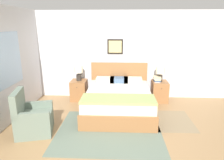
% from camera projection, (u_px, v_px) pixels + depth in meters
% --- Properties ---
extents(ground_plane, '(16.00, 16.00, 0.00)m').
position_uv_depth(ground_plane, '(108.00, 144.00, 3.77)').
color(ground_plane, '#99754C').
extents(wall_back, '(6.95, 0.09, 2.60)m').
position_uv_depth(wall_back, '(114.00, 55.00, 6.01)').
color(wall_back, silver).
rests_on(wall_back, ground_plane).
extents(wall_left, '(0.08, 5.05, 2.60)m').
position_uv_depth(wall_left, '(15.00, 63.00, 4.78)').
color(wall_left, silver).
rests_on(wall_left, ground_plane).
extents(area_rug_main, '(2.19, 1.88, 0.01)m').
position_uv_depth(area_rug_main, '(109.00, 131.00, 4.25)').
color(area_rug_main, slate).
rests_on(area_rug_main, ground_plane).
extents(area_rug_bedside, '(0.88, 1.13, 0.01)m').
position_uv_depth(area_rug_bedside, '(173.00, 121.00, 4.70)').
color(area_rug_bedside, '#897556').
rests_on(area_rug_bedside, ground_plane).
extents(bed, '(1.68, 2.15, 1.10)m').
position_uv_depth(bed, '(118.00, 100.00, 5.17)').
color(bed, '#936038').
rests_on(bed, ground_plane).
extents(armchair, '(0.82, 0.82, 0.93)m').
position_uv_depth(armchair, '(32.00, 119.00, 4.11)').
color(armchair, slate).
rests_on(armchair, ground_plane).
extents(nightstand_near_window, '(0.45, 0.54, 0.59)m').
position_uv_depth(nightstand_near_window, '(79.00, 90.00, 6.00)').
color(nightstand_near_window, '#936038').
rests_on(nightstand_near_window, ground_plane).
extents(nightstand_by_door, '(0.45, 0.54, 0.59)m').
position_uv_depth(nightstand_by_door, '(159.00, 91.00, 5.89)').
color(nightstand_by_door, '#936038').
rests_on(nightstand_by_door, ground_plane).
extents(table_lamp_near_window, '(0.25, 0.25, 0.45)m').
position_uv_depth(table_lamp_near_window, '(79.00, 71.00, 5.85)').
color(table_lamp_near_window, '#2D2823').
rests_on(table_lamp_near_window, nightstand_near_window).
extents(table_lamp_by_door, '(0.25, 0.25, 0.45)m').
position_uv_depth(table_lamp_by_door, '(160.00, 72.00, 5.75)').
color(table_lamp_by_door, '#2D2823').
rests_on(table_lamp_by_door, nightstand_by_door).
extents(book_thick_bottom, '(0.17, 0.21, 0.03)m').
position_uv_depth(book_thick_bottom, '(157.00, 82.00, 5.77)').
color(book_thick_bottom, silver).
rests_on(book_thick_bottom, nightstand_by_door).
extents(book_hardcover_middle, '(0.18, 0.23, 0.04)m').
position_uv_depth(book_hardcover_middle, '(157.00, 80.00, 5.76)').
color(book_hardcover_middle, '#335693').
rests_on(book_hardcover_middle, book_thick_bottom).
extents(book_novel_upper, '(0.16, 0.26, 0.03)m').
position_uv_depth(book_novel_upper, '(157.00, 79.00, 5.75)').
color(book_novel_upper, beige).
rests_on(book_novel_upper, book_hardcover_middle).
extents(book_slim_near_top, '(0.22, 0.24, 0.03)m').
position_uv_depth(book_slim_near_top, '(157.00, 78.00, 5.74)').
color(book_slim_near_top, silver).
rests_on(book_slim_near_top, book_novel_upper).
extents(book_paperback_top, '(0.23, 0.28, 0.04)m').
position_uv_depth(book_paperback_top, '(157.00, 77.00, 5.73)').
color(book_paperback_top, beige).
rests_on(book_paperback_top, book_slim_near_top).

